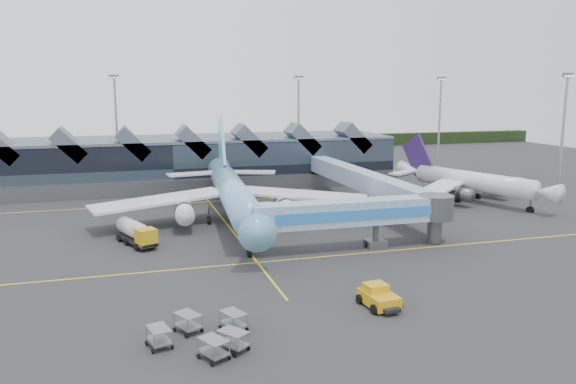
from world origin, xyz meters
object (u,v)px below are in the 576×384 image
object	(u,v)px
jet_bridge	(368,213)
pushback_tug	(379,297)
fuel_truck	(135,231)
regional_jet	(468,181)
main_airliner	(233,193)

from	to	relation	value
jet_bridge	pushback_tug	bearing A→B (deg)	-110.61
fuel_truck	regional_jet	bearing A→B (deg)	-8.89
jet_bridge	fuel_truck	xyz separation A→B (m)	(-27.20, 9.66, -2.71)
jet_bridge	pushback_tug	xyz separation A→B (m)	(-6.92, -17.70, -3.48)
main_airliner	fuel_truck	bearing A→B (deg)	-145.07
fuel_truck	pushback_tug	distance (m)	34.06
regional_jet	pushback_tug	bearing A→B (deg)	-151.06
jet_bridge	pushback_tug	world-z (taller)	jet_bridge
regional_jet	fuel_truck	bearing A→B (deg)	173.65
pushback_tug	main_airliner	bearing A→B (deg)	94.88
main_airliner	jet_bridge	bearing A→B (deg)	-48.64
regional_jet	jet_bridge	bearing A→B (deg)	-161.50
pushback_tug	fuel_truck	bearing A→B (deg)	121.40
jet_bridge	fuel_truck	size ratio (longest dim) A/B	3.00
regional_jet	pushback_tug	xyz separation A→B (m)	(-36.03, -40.19, -2.63)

